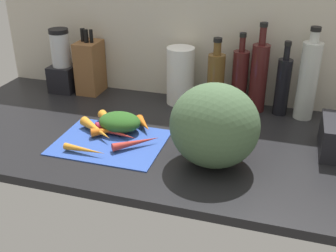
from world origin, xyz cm
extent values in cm
cube|color=black|center=(0.00, 0.00, -1.50)|extent=(170.00, 80.00, 3.00)
cube|color=beige|center=(0.00, 38.50, 30.00)|extent=(170.00, 3.00, 60.00)
cube|color=#2D51B7|center=(-13.95, -11.79, 0.40)|extent=(37.12, 29.09, 0.80)
cone|color=red|center=(-3.85, -12.76, 2.18)|extent=(14.45, 13.19, 2.76)
cone|color=orange|center=(-17.94, -1.89, 2.57)|extent=(15.24, 14.67, 3.54)
cone|color=#B2264C|center=(-16.30, -2.39, 2.52)|extent=(12.84, 11.03, 3.45)
cone|color=red|center=(-11.99, -8.14, 1.98)|extent=(14.72, 6.01, 2.35)
cone|color=orange|center=(-5.92, 0.56, 2.50)|extent=(9.11, 9.86, 3.40)
cone|color=orange|center=(-18.49, -22.00, 1.97)|extent=(14.99, 3.07, 2.34)
cone|color=orange|center=(-17.09, -8.19, 2.37)|extent=(10.59, 8.55, 3.14)
cone|color=orange|center=(-20.62, -8.50, 2.59)|extent=(16.90, 12.96, 3.57)
ellipsoid|color=#2D6023|center=(-13.77, -3.23, 4.08)|extent=(15.51, 11.93, 6.56)
ellipsoid|color=#4C6B47|center=(22.78, -14.77, 13.28)|extent=(27.78, 25.51, 26.56)
cube|color=brown|center=(-41.36, 29.99, 11.47)|extent=(9.50, 12.80, 22.93)
cylinder|color=black|center=(-43.58, 30.17, 25.68)|extent=(2.02, 2.02, 5.50)
cylinder|color=black|center=(-41.36, 28.81, 25.68)|extent=(1.96, 1.96, 5.50)
cylinder|color=black|center=(-39.15, 29.18, 25.68)|extent=(1.51, 1.51, 5.50)
cube|color=black|center=(-53.81, 27.78, 5.84)|extent=(11.07, 11.07, 11.67)
cylinder|color=silver|center=(-53.81, 27.78, 18.98)|extent=(8.30, 8.30, 14.61)
cylinder|color=black|center=(-53.81, 27.78, 27.18)|extent=(8.47, 8.47, 1.80)
cylinder|color=white|center=(0.45, 29.50, 11.90)|extent=(11.45, 11.45, 23.80)
cylinder|color=brown|center=(14.96, 28.39, 11.26)|extent=(6.93, 6.93, 22.52)
cylinder|color=brown|center=(14.96, 28.39, 25.05)|extent=(2.99, 2.99, 5.07)
cylinder|color=black|center=(14.96, 28.39, 28.39)|extent=(3.43, 3.43, 1.60)
cylinder|color=#471919|center=(24.07, 31.54, 11.89)|extent=(6.45, 6.45, 23.78)
cylinder|color=#471919|center=(24.07, 31.54, 26.62)|extent=(2.36, 2.36, 5.66)
cylinder|color=black|center=(24.07, 31.54, 30.25)|extent=(2.71, 2.71, 1.60)
cylinder|color=#471919|center=(31.49, 30.97, 13.55)|extent=(6.87, 6.87, 27.09)
cylinder|color=#471919|center=(31.49, 30.97, 30.51)|extent=(2.65, 2.65, 6.84)
cylinder|color=black|center=(31.49, 30.97, 34.73)|extent=(3.04, 3.04, 1.60)
cylinder|color=black|center=(41.03, 30.09, 11.20)|extent=(5.60, 5.60, 22.39)
cylinder|color=black|center=(41.03, 30.09, 25.11)|extent=(2.31, 2.31, 5.44)
cylinder|color=black|center=(41.03, 30.09, 28.63)|extent=(2.66, 2.66, 1.60)
cylinder|color=silver|center=(49.90, 29.18, 14.89)|extent=(7.32, 7.32, 29.79)
cylinder|color=silver|center=(49.90, 29.18, 31.90)|extent=(3.29, 3.29, 4.21)
cylinder|color=black|center=(49.90, 29.18, 34.80)|extent=(3.79, 3.79, 1.60)
camera|label=1|loc=(41.81, -126.98, 69.55)|focal=44.21mm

